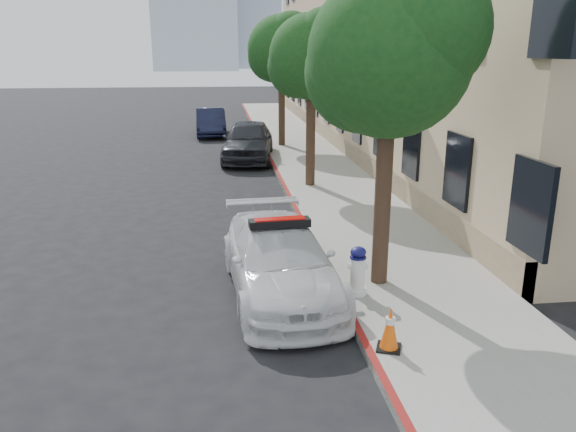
# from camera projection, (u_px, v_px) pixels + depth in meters

# --- Properties ---
(ground) EXTENTS (120.00, 120.00, 0.00)m
(ground) POSITION_uv_depth(u_px,v_px,m) (223.00, 258.00, 12.17)
(ground) COLOR black
(ground) RESTS_ON ground
(sidewalk) EXTENTS (3.20, 50.00, 0.15)m
(sidewalk) POSITION_uv_depth(u_px,v_px,m) (311.00, 163.00, 22.09)
(sidewalk) COLOR gray
(sidewalk) RESTS_ON ground
(curb_strip) EXTENTS (0.12, 50.00, 0.15)m
(curb_strip) POSITION_uv_depth(u_px,v_px,m) (272.00, 164.00, 21.91)
(curb_strip) COLOR maroon
(curb_strip) RESTS_ON ground
(building) EXTENTS (8.00, 36.00, 10.00)m
(building) POSITION_uv_depth(u_px,v_px,m) (413.00, 35.00, 26.12)
(building) COLOR tan
(building) RESTS_ON ground
(tree_near) EXTENTS (2.92, 2.82, 5.62)m
(tree_near) POSITION_uv_depth(u_px,v_px,m) (392.00, 54.00, 9.39)
(tree_near) COLOR black
(tree_near) RESTS_ON sidewalk
(tree_mid) EXTENTS (2.77, 2.64, 5.43)m
(tree_mid) POSITION_uv_depth(u_px,v_px,m) (312.00, 56.00, 17.03)
(tree_mid) COLOR black
(tree_mid) RESTS_ON sidewalk
(tree_far) EXTENTS (3.10, 3.00, 5.81)m
(tree_far) POSITION_uv_depth(u_px,v_px,m) (282.00, 49.00, 24.58)
(tree_far) COLOR black
(tree_far) RESTS_ON sidewalk
(police_car) EXTENTS (2.13, 4.62, 1.46)m
(police_car) POSITION_uv_depth(u_px,v_px,m) (280.00, 260.00, 10.21)
(police_car) COLOR silver
(police_car) RESTS_ON ground
(parked_car_mid) EXTENTS (2.51, 4.97, 1.62)m
(parked_car_mid) POSITION_uv_depth(u_px,v_px,m) (248.00, 141.00, 22.70)
(parked_car_mid) COLOR #212329
(parked_car_mid) RESTS_ON ground
(parked_car_far) EXTENTS (1.58, 4.28, 1.40)m
(parked_car_far) POSITION_uv_depth(u_px,v_px,m) (211.00, 122.00, 29.50)
(parked_car_far) COLOR black
(parked_car_far) RESTS_ON ground
(fire_hydrant) EXTENTS (0.37, 0.34, 0.89)m
(fire_hydrant) POSITION_uv_depth(u_px,v_px,m) (358.00, 271.00, 9.89)
(fire_hydrant) COLOR white
(fire_hydrant) RESTS_ON sidewalk
(traffic_cone) EXTENTS (0.45, 0.45, 0.66)m
(traffic_cone) POSITION_uv_depth(u_px,v_px,m) (390.00, 328.00, 8.09)
(traffic_cone) COLOR black
(traffic_cone) RESTS_ON sidewalk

